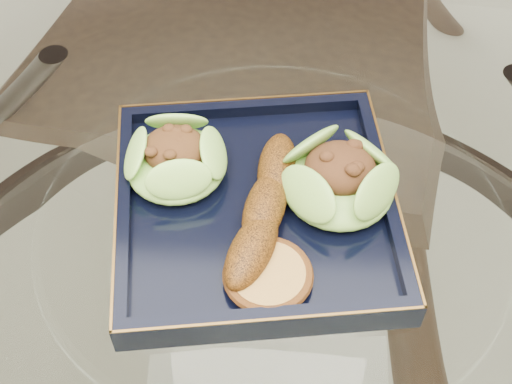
{
  "coord_description": "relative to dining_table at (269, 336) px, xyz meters",
  "views": [
    {
      "loc": [
        0.01,
        -0.38,
        1.33
      ],
      "look_at": [
        -0.02,
        0.05,
        0.8
      ],
      "focal_mm": 50.0,
      "sensor_mm": 36.0,
      "label": 1
    }
  ],
  "objects": [
    {
      "name": "navy_plate",
      "position": [
        -0.02,
        0.05,
        0.17
      ],
      "size": [
        0.31,
        0.31,
        0.02
      ],
      "primitive_type": "cube",
      "rotation": [
        0.0,
        0.0,
        0.15
      ],
      "color": "black",
      "rests_on": "dining_table"
    },
    {
      "name": "crumb_patty",
      "position": [
        -0.0,
        -0.04,
        0.19
      ],
      "size": [
        0.09,
        0.09,
        0.01
      ],
      "primitive_type": "cylinder",
      "rotation": [
        0.0,
        0.0,
        -0.41
      ],
      "color": "#BF8B3F",
      "rests_on": "navy_plate"
    },
    {
      "name": "lettuce_wrap_left",
      "position": [
        -0.1,
        0.08,
        0.2
      ],
      "size": [
        0.12,
        0.12,
        0.04
      ],
      "primitive_type": "ellipsoid",
      "rotation": [
        0.0,
        0.0,
        -0.28
      ],
      "color": "#5AA630",
      "rests_on": "navy_plate"
    },
    {
      "name": "roasted_plantain",
      "position": [
        -0.01,
        0.03,
        0.2
      ],
      "size": [
        0.07,
        0.18,
        0.03
      ],
      "primitive_type": "ellipsoid",
      "rotation": [
        0.0,
        0.0,
        1.38
      ],
      "color": "#67360A",
      "rests_on": "navy_plate"
    },
    {
      "name": "dining_chair",
      "position": [
        -0.04,
        0.52,
        -0.05
      ],
      "size": [
        0.49,
        0.49,
        0.99
      ],
      "rotation": [
        0.0,
        0.0,
        -0.17
      ],
      "color": "#321E10",
      "rests_on": "ground"
    },
    {
      "name": "lettuce_wrap_right",
      "position": [
        0.06,
        0.06,
        0.2
      ],
      "size": [
        0.14,
        0.14,
        0.04
      ],
      "primitive_type": "ellipsoid",
      "rotation": [
        0.0,
        0.0,
        0.41
      ],
      "color": "#5C8C28",
      "rests_on": "navy_plate"
    },
    {
      "name": "dining_table",
      "position": [
        0.0,
        0.0,
        0.0
      ],
      "size": [
        1.13,
        1.13,
        0.77
      ],
      "color": "white",
      "rests_on": "ground"
    }
  ]
}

